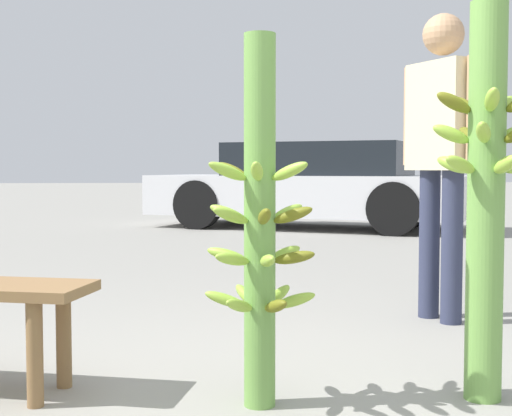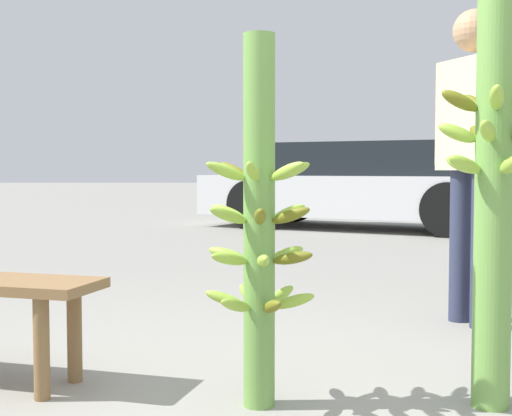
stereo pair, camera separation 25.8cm
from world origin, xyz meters
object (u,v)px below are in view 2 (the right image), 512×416
banana_stalk_right (494,193)px  vendor_person (473,137)px  banana_stalk_center (259,226)px  parked_car (365,186)px

banana_stalk_right → vendor_person: 1.43m
banana_stalk_center → vendor_person: vendor_person is taller
banana_stalk_right → parked_car: banana_stalk_right is taller
banana_stalk_right → parked_car: size_ratio=0.31×
parked_car → banana_stalk_center: bearing=-164.3°
banana_stalk_right → parked_car: bearing=85.1°
banana_stalk_center → vendor_person: 1.83m
vendor_person → parked_car: vendor_person is taller
banana_stalk_center → vendor_person: size_ratio=0.78×
vendor_person → parked_car: size_ratio=0.36×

